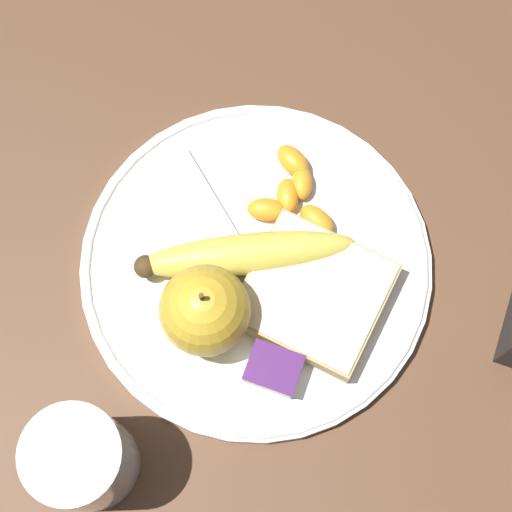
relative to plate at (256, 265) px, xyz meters
The scene contains 14 objects.
ground_plane 0.01m from the plate, ahead, with size 3.00×3.00×0.00m, color brown.
plate is the anchor object (origin of this frame).
juice_glass 0.20m from the plate, 108.58° to the right, with size 0.07×0.07×0.09m.
apple 0.07m from the plate, 109.25° to the right, with size 0.07×0.07×0.08m.
banana 0.02m from the plate, 164.01° to the right, with size 0.17×0.11×0.03m.
bread_slice 0.06m from the plate, 12.48° to the right, with size 0.12×0.11×0.02m.
fork 0.01m from the plate, behind, with size 0.15×0.13×0.00m.
jam_packet 0.09m from the plate, 61.66° to the right, with size 0.04×0.03×0.02m.
orange_segment_0 0.06m from the plate, 54.55° to the left, with size 0.04×0.03×0.02m.
orange_segment_1 0.04m from the plate, 57.14° to the left, with size 0.03×0.02×0.01m.
orange_segment_2 0.06m from the plate, 84.59° to the left, with size 0.03×0.03×0.02m.
orange_segment_3 0.08m from the plate, 80.16° to the left, with size 0.03×0.03×0.02m.
orange_segment_4 0.05m from the plate, 98.57° to the left, with size 0.04×0.03×0.02m.
orange_segment_5 0.09m from the plate, 93.09° to the left, with size 0.04×0.03×0.02m.
Camera 1 is at (0.07, -0.19, 0.67)m, focal length 60.00 mm.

